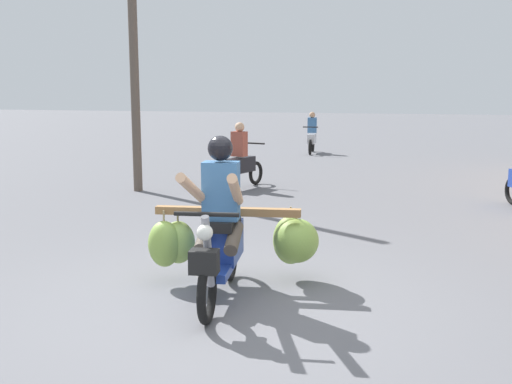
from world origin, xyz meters
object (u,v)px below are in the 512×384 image
(motorbike_main_loaded, at_px, (234,236))
(motorbike_distant_far_ahead, at_px, (312,137))
(utility_pole, at_px, (134,53))
(motorbike_distant_ahead_right, at_px, (240,162))

(motorbike_main_loaded, relative_size, motorbike_distant_far_ahead, 1.18)
(utility_pole, bearing_deg, motorbike_main_loaded, -50.03)
(motorbike_distant_ahead_right, relative_size, utility_pole, 0.29)
(motorbike_distant_ahead_right, bearing_deg, motorbike_main_loaded, -68.73)
(motorbike_distant_far_ahead, xyz_separation_m, utility_pole, (-1.30, -9.00, 2.22))
(motorbike_main_loaded, xyz_separation_m, motorbike_distant_far_ahead, (-2.94, 14.06, 0.01))
(motorbike_main_loaded, bearing_deg, motorbike_distant_ahead_right, 111.27)
(motorbike_main_loaded, xyz_separation_m, utility_pole, (-4.24, 5.06, 2.24))
(motorbike_main_loaded, distance_m, motorbike_distant_ahead_right, 6.53)
(motorbike_main_loaded, relative_size, utility_pole, 0.34)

